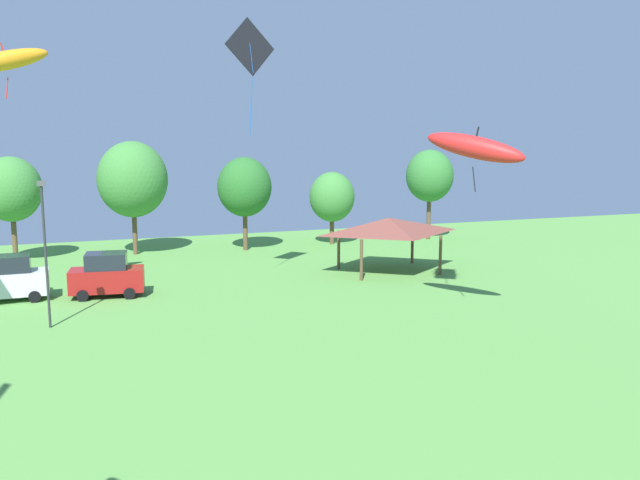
{
  "coord_description": "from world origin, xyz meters",
  "views": [
    {
      "loc": [
        -5.63,
        0.02,
        9.22
      ],
      "look_at": [
        -0.74,
        14.05,
        6.83
      ],
      "focal_mm": 38.0,
      "sensor_mm": 36.0,
      "label": 1
    }
  ],
  "objects_px": {
    "parked_car_second_from_left": "(107,275)",
    "treeline_tree_5": "(332,197)",
    "park_pavilion": "(389,226)",
    "kite_flying_0": "(475,147)",
    "treeline_tree_2": "(11,189)",
    "treeline_tree_3": "(133,180)",
    "treeline_tree_6": "(430,176)",
    "parked_car_leftmost": "(9,279)",
    "kite_flying_1": "(250,50)",
    "light_post_0": "(45,247)",
    "kite_flying_7": "(5,61)",
    "treeline_tree_4": "(245,187)"
  },
  "relations": [
    {
      "from": "kite_flying_1",
      "to": "light_post_0",
      "type": "bearing_deg",
      "value": -158.7
    },
    {
      "from": "kite_flying_7",
      "to": "treeline_tree_3",
      "type": "relative_size",
      "value": 0.54
    },
    {
      "from": "parked_car_leftmost",
      "to": "treeline_tree_3",
      "type": "bearing_deg",
      "value": 57.15
    },
    {
      "from": "park_pavilion",
      "to": "treeline_tree_5",
      "type": "distance_m",
      "value": 11.66
    },
    {
      "from": "treeline_tree_2",
      "to": "treeline_tree_6",
      "type": "xyz_separation_m",
      "value": [
        32.81,
        -0.56,
        0.27
      ]
    },
    {
      "from": "kite_flying_1",
      "to": "treeline_tree_3",
      "type": "bearing_deg",
      "value": 111.41
    },
    {
      "from": "treeline_tree_6",
      "to": "treeline_tree_4",
      "type": "bearing_deg",
      "value": -179.44
    },
    {
      "from": "parked_car_second_from_left",
      "to": "kite_flying_7",
      "type": "bearing_deg",
      "value": -167.26
    },
    {
      "from": "treeline_tree_5",
      "to": "treeline_tree_6",
      "type": "distance_m",
      "value": 8.93
    },
    {
      "from": "parked_car_leftmost",
      "to": "parked_car_second_from_left",
      "type": "distance_m",
      "value": 5.13
    },
    {
      "from": "kite_flying_7",
      "to": "kite_flying_0",
      "type": "bearing_deg",
      "value": -27.08
    },
    {
      "from": "park_pavilion",
      "to": "treeline_tree_4",
      "type": "distance_m",
      "value": 13.39
    },
    {
      "from": "treeline_tree_3",
      "to": "treeline_tree_5",
      "type": "distance_m",
      "value": 15.8
    },
    {
      "from": "park_pavilion",
      "to": "kite_flying_0",
      "type": "bearing_deg",
      "value": -96.22
    },
    {
      "from": "park_pavilion",
      "to": "treeline_tree_5",
      "type": "xyz_separation_m",
      "value": [
        0.29,
        11.63,
        0.82
      ]
    },
    {
      "from": "treeline_tree_3",
      "to": "treeline_tree_6",
      "type": "height_order",
      "value": "treeline_tree_3"
    },
    {
      "from": "treeline_tree_5",
      "to": "treeline_tree_6",
      "type": "bearing_deg",
      "value": -1.74
    },
    {
      "from": "treeline_tree_2",
      "to": "treeline_tree_3",
      "type": "xyz_separation_m",
      "value": [
        8.32,
        0.2,
        0.49
      ]
    },
    {
      "from": "kite_flying_0",
      "to": "parked_car_second_from_left",
      "type": "distance_m",
      "value": 21.26
    },
    {
      "from": "kite_flying_7",
      "to": "park_pavilion",
      "type": "bearing_deg",
      "value": 3.91
    },
    {
      "from": "treeline_tree_5",
      "to": "treeline_tree_4",
      "type": "bearing_deg",
      "value": -176.69
    },
    {
      "from": "treeline_tree_6",
      "to": "park_pavilion",
      "type": "bearing_deg",
      "value": -128.63
    },
    {
      "from": "parked_car_second_from_left",
      "to": "park_pavilion",
      "type": "xyz_separation_m",
      "value": [
        17.9,
        1.07,
        1.86
      ]
    },
    {
      "from": "treeline_tree_5",
      "to": "kite_flying_0",
      "type": "bearing_deg",
      "value": -93.89
    },
    {
      "from": "kite_flying_1",
      "to": "parked_car_second_from_left",
      "type": "height_order",
      "value": "kite_flying_1"
    },
    {
      "from": "kite_flying_1",
      "to": "treeline_tree_6",
      "type": "distance_m",
      "value": 24.7
    },
    {
      "from": "park_pavilion",
      "to": "treeline_tree_5",
      "type": "relative_size",
      "value": 1.21
    },
    {
      "from": "treeline_tree_2",
      "to": "treeline_tree_5",
      "type": "height_order",
      "value": "treeline_tree_2"
    },
    {
      "from": "parked_car_leftmost",
      "to": "treeline_tree_4",
      "type": "bearing_deg",
      "value": 34.47
    },
    {
      "from": "kite_flying_7",
      "to": "light_post_0",
      "type": "distance_m",
      "value": 10.35
    },
    {
      "from": "treeline_tree_2",
      "to": "treeline_tree_4",
      "type": "xyz_separation_m",
      "value": [
        16.62,
        -0.72,
        -0.23
      ]
    },
    {
      "from": "kite_flying_1",
      "to": "treeline_tree_4",
      "type": "bearing_deg",
      "value": 78.96
    },
    {
      "from": "kite_flying_7",
      "to": "light_post_0",
      "type": "xyz_separation_m",
      "value": [
        1.59,
        -5.08,
        -8.88
      ]
    },
    {
      "from": "kite_flying_1",
      "to": "park_pavilion",
      "type": "xyz_separation_m",
      "value": [
        9.74,
        2.33,
        -10.62
      ]
    },
    {
      "from": "treeline_tree_6",
      "to": "light_post_0",
      "type": "bearing_deg",
      "value": -148.91
    },
    {
      "from": "park_pavilion",
      "to": "treeline_tree_2",
      "type": "distance_m",
      "value": 26.63
    },
    {
      "from": "light_post_0",
      "to": "treeline_tree_4",
      "type": "xyz_separation_m",
      "value": [
        13.61,
        17.81,
        1.04
      ]
    },
    {
      "from": "kite_flying_0",
      "to": "parked_car_leftmost",
      "type": "height_order",
      "value": "kite_flying_0"
    },
    {
      "from": "parked_car_second_from_left",
      "to": "treeline_tree_6",
      "type": "relative_size",
      "value": 0.55
    },
    {
      "from": "kite_flying_1",
      "to": "parked_car_leftmost",
      "type": "distance_m",
      "value": 18.3
    },
    {
      "from": "kite_flying_0",
      "to": "light_post_0",
      "type": "bearing_deg",
      "value": 163.77
    },
    {
      "from": "treeline_tree_2",
      "to": "treeline_tree_6",
      "type": "relative_size",
      "value": 0.98
    },
    {
      "from": "treeline_tree_6",
      "to": "treeline_tree_2",
      "type": "bearing_deg",
      "value": 179.03
    },
    {
      "from": "park_pavilion",
      "to": "treeline_tree_6",
      "type": "xyz_separation_m",
      "value": [
        9.08,
        11.36,
        2.36
      ]
    },
    {
      "from": "kite_flying_7",
      "to": "treeline_tree_2",
      "type": "bearing_deg",
      "value": 96.04
    },
    {
      "from": "kite_flying_0",
      "to": "kite_flying_7",
      "type": "height_order",
      "value": "kite_flying_7"
    },
    {
      "from": "parked_car_second_from_left",
      "to": "treeline_tree_5",
      "type": "xyz_separation_m",
      "value": [
        18.19,
        12.7,
        2.68
      ]
    },
    {
      "from": "parked_car_second_from_left",
      "to": "treeline_tree_3",
      "type": "xyz_separation_m",
      "value": [
        2.49,
        13.19,
        4.44
      ]
    },
    {
      "from": "parked_car_second_from_left",
      "to": "light_post_0",
      "type": "bearing_deg",
      "value": -110.09
    },
    {
      "from": "kite_flying_0",
      "to": "treeline_tree_3",
      "type": "distance_m",
      "value": 28.27
    }
  ]
}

